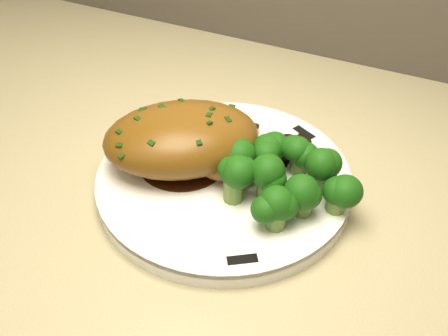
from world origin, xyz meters
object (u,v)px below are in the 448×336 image
at_px(counter, 64,304).
at_px(broccoli_florets, 283,175).
at_px(chicken_breast, 187,141).
at_px(plate, 224,181).

height_order(counter, broccoli_florets, counter).
distance_m(counter, chicken_breast, 0.56).
relative_size(plate, broccoli_florets, 1.95).
distance_m(chicken_breast, broccoli_florets, 0.11).
xyz_separation_m(chicken_breast, broccoli_florets, (0.11, -0.00, -0.01)).
xyz_separation_m(counter, plate, (0.33, -0.02, 0.44)).
xyz_separation_m(counter, broccoli_florets, (0.40, -0.02, 0.48)).
distance_m(counter, plate, 0.55).
bearing_deg(plate, counter, 176.74).
distance_m(counter, broccoli_florets, 0.62).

